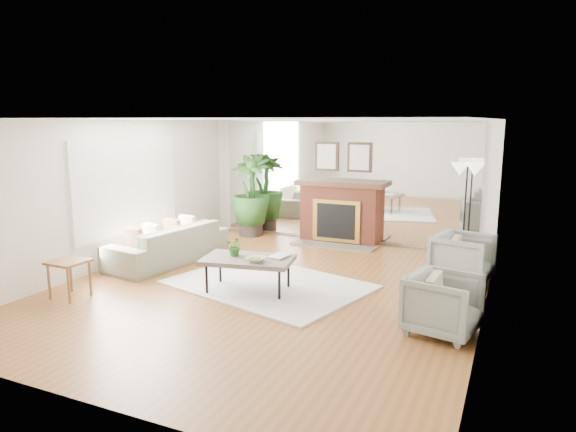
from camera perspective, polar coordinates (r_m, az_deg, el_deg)
The scene contains 18 objects.
ground at distance 7.76m, azimuth -2.16°, elevation -8.07°, with size 7.00×7.00×0.00m, color brown.
wall_left at distance 9.18m, azimuth -19.19°, elevation 2.28°, with size 0.02×7.00×2.50m, color silver.
wall_right at distance 6.70m, azimuth 21.31°, elevation -0.74°, with size 0.02×7.00×2.50m, color silver.
wall_back at distance 10.67m, azimuth 6.18°, elevation 3.89°, with size 6.00×0.02×2.50m, color silver.
mirror_panel at distance 10.65m, azimuth 6.14°, elevation 3.88°, with size 5.40×0.04×2.40m, color silver.
window_panel at distance 9.44m, azimuth -17.44°, elevation 3.21°, with size 0.04×2.40×1.50m, color #B2E09E.
fireplace at distance 10.53m, azimuth 5.72°, elevation 0.57°, with size 1.85×0.83×2.05m.
area_rug at distance 7.91m, azimuth -2.22°, elevation -7.60°, with size 2.84×2.03×0.03m, color silver.
coffee_table at distance 7.51m, azimuth -4.47°, elevation -4.96°, with size 1.41×0.98×0.52m.
sofa at distance 9.31m, azimuth -13.15°, elevation -3.02°, with size 2.30×0.90×0.67m, color gray.
armchair_back at distance 8.38m, azimuth 18.84°, elevation -4.50°, with size 0.82×0.85×0.77m, color gray.
armchair_front at distance 6.36m, azimuth 16.88°, elevation -9.37°, with size 0.77×0.80×0.72m, color gray.
side_table at distance 7.89m, azimuth -23.19°, elevation -5.17°, with size 0.49×0.49×0.54m.
potted_ficus at distance 11.12m, azimuth -4.18°, elevation 2.61°, with size 0.87×0.87×1.77m.
floor_lamp at distance 9.59m, azimuth 19.26°, elevation 4.09°, with size 0.57×0.32×1.75m.
tabletop_plant at distance 7.58m, azimuth -5.88°, elevation -3.34°, with size 0.27×0.23×0.30m, color #2F5B21.
fruit_bowl at distance 7.28m, azimuth -3.62°, elevation -4.81°, with size 0.26×0.26×0.07m, color brown.
book at distance 7.57m, azimuth -1.76°, elevation -4.36°, with size 0.23×0.32×0.02m, color brown.
Camera 1 is at (3.29, -6.58, 2.48)m, focal length 32.00 mm.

